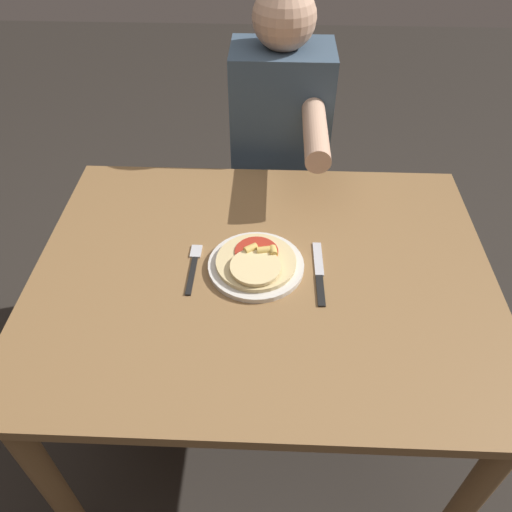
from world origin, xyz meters
name	(u,v)px	position (x,y,z in m)	size (l,w,h in m)	color
ground_plane	(261,421)	(0.00, 0.00, 0.00)	(8.00, 8.00, 0.00)	#2D2823
dining_table	(262,300)	(0.00, 0.00, 0.65)	(1.15, 0.90, 0.76)	olive
plate	(256,266)	(-0.02, 0.01, 0.77)	(0.24, 0.24, 0.01)	silver
pizza	(256,262)	(-0.02, 0.01, 0.79)	(0.20, 0.20, 0.04)	#E0C689
fork	(194,265)	(-0.18, 0.01, 0.76)	(0.03, 0.18, 0.00)	black
knife	(319,274)	(0.14, -0.01, 0.76)	(0.02, 0.22, 0.00)	black
person_diner	(280,147)	(0.04, 0.64, 0.73)	(0.32, 0.52, 1.25)	#2D2D38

